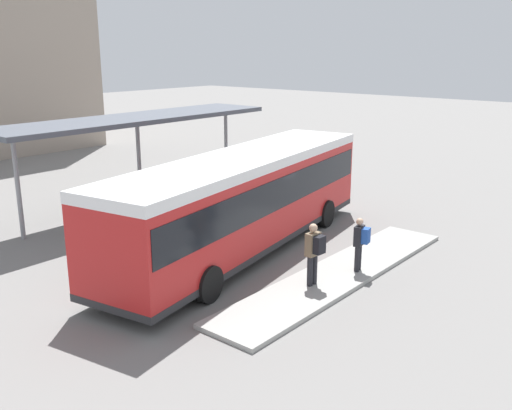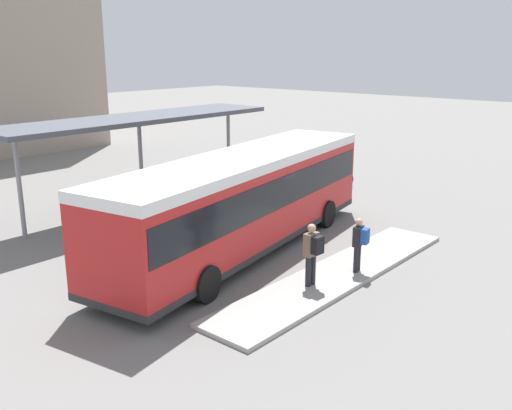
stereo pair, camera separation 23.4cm
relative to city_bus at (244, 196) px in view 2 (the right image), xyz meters
name	(u,v)px [view 2 (the right image)]	position (x,y,z in m)	size (l,w,h in m)	color
ground_plane	(244,251)	(-0.01, 0.00, -1.82)	(120.00, 120.00, 0.00)	slate
curb_island	(338,274)	(0.14, -3.48, -1.76)	(9.81, 1.80, 0.12)	#9E9E99
city_bus	(244,196)	(0.00, 0.00, 0.00)	(12.32, 4.55, 3.11)	red
pedestrian_waiting	(312,251)	(-1.10, -3.43, -0.71)	(0.44, 0.46, 1.72)	#232328
pedestrian_companion	(359,241)	(0.60, -3.86, -0.80)	(0.42, 0.45, 1.57)	#232328
bicycle_orange	(337,177)	(9.80, 2.79, -1.46)	(0.48, 1.66, 0.72)	black
bicycle_red	(327,173)	(10.17, 3.61, -1.44)	(0.48, 1.76, 0.76)	black
bicycle_white	(314,171)	(10.22, 4.44, -1.44)	(0.48, 1.78, 0.77)	black
station_shelter	(139,120)	(1.14, 6.55, 1.74)	(12.02, 2.82, 3.73)	#4C515B
potted_planter_near_shelter	(180,207)	(0.70, 3.81, -1.20)	(0.83, 0.83, 1.21)	slate
potted_planter_far_side	(260,184)	(5.52, 3.98, -1.22)	(0.71, 0.71, 1.14)	slate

